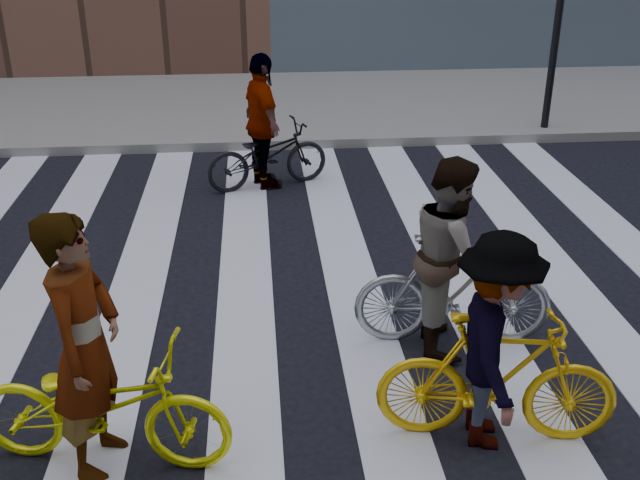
{
  "coord_description": "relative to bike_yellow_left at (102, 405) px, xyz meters",
  "views": [
    {
      "loc": [
        -0.39,
        -6.3,
        3.64
      ],
      "look_at": [
        0.2,
        0.3,
        0.59
      ],
      "focal_mm": 42.0,
      "sensor_mm": 36.0,
      "label": 1
    }
  ],
  "objects": [
    {
      "name": "bike_silver_mid",
      "position": [
        2.79,
        1.32,
        0.04
      ],
      "size": [
        1.77,
        0.67,
        1.04
      ],
      "primitive_type": "imported",
      "rotation": [
        0.0,
        0.0,
        1.46
      ],
      "color": "#A1A4AA",
      "rests_on": "ground"
    },
    {
      "name": "rider_right",
      "position": [
        2.72,
        0.01,
        0.35
      ],
      "size": [
        0.78,
        1.15,
        1.64
      ],
      "primitive_type": "imported",
      "rotation": [
        0.0,
        0.0,
        1.4
      ],
      "color": "slate",
      "rests_on": "ground"
    },
    {
      "name": "bike_yellow_left",
      "position": [
        0.0,
        0.0,
        0.0
      ],
      "size": [
        1.9,
        0.96,
        0.95
      ],
      "primitive_type": "imported",
      "rotation": [
        0.0,
        0.0,
        1.38
      ],
      "color": "#F6F90D",
      "rests_on": "ground"
    },
    {
      "name": "ground",
      "position": [
        1.51,
        2.01,
        -0.48
      ],
      "size": [
        100.0,
        100.0,
        0.0
      ],
      "primitive_type": "plane",
      "color": "black",
      "rests_on": "ground"
    },
    {
      "name": "rider_left",
      "position": [
        -0.05,
        0.0,
        0.48
      ],
      "size": [
        0.58,
        0.77,
        1.91
      ],
      "primitive_type": "imported",
      "rotation": [
        0.0,
        0.0,
        1.38
      ],
      "color": "slate",
      "rests_on": "ground"
    },
    {
      "name": "rider_mid",
      "position": [
        2.74,
        1.32,
        0.39
      ],
      "size": [
        0.74,
        0.91,
        1.73
      ],
      "primitive_type": "imported",
      "rotation": [
        0.0,
        0.0,
        1.46
      ],
      "color": "slate",
      "rests_on": "ground"
    },
    {
      "name": "zebra_crosswalk",
      "position": [
        1.51,
        2.01,
        -0.47
      ],
      "size": [
        8.25,
        10.0,
        0.01
      ],
      "color": "silver",
      "rests_on": "ground"
    },
    {
      "name": "sidewalk_far",
      "position": [
        1.51,
        9.51,
        -0.4
      ],
      "size": [
        100.0,
        5.0,
        0.15
      ],
      "primitive_type": "cube",
      "color": "gray",
      "rests_on": "ground"
    },
    {
      "name": "bike_dark_rear",
      "position": [
        1.26,
        5.42,
        -0.03
      ],
      "size": [
        1.8,
        1.1,
        0.9
      ],
      "primitive_type": "imported",
      "rotation": [
        0.0,
        0.0,
        1.89
      ],
      "color": "black",
      "rests_on": "ground"
    },
    {
      "name": "bike_yellow_right",
      "position": [
        2.77,
        0.01,
        0.04
      ],
      "size": [
        1.77,
        0.76,
        1.03
      ],
      "primitive_type": "imported",
      "rotation": [
        0.0,
        0.0,
        1.4
      ],
      "color": "yellow",
      "rests_on": "ground"
    },
    {
      "name": "rider_rear",
      "position": [
        1.21,
        5.42,
        0.43
      ],
      "size": [
        0.76,
        1.15,
        1.82
      ],
      "primitive_type": "imported",
      "rotation": [
        0.0,
        0.0,
        1.89
      ],
      "color": "slate",
      "rests_on": "ground"
    }
  ]
}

